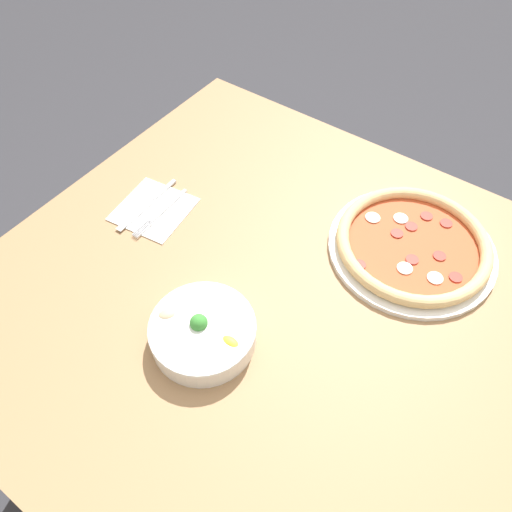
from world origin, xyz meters
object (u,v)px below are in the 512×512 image
(fork, at_px, (162,212))
(pizza, at_px, (413,245))
(bowl, at_px, (202,332))
(knife, at_px, (150,202))

(fork, bearing_deg, pizza, 113.24)
(pizza, xyz_separation_m, fork, (0.49, 0.22, -0.01))
(bowl, distance_m, fork, 0.34)
(pizza, xyz_separation_m, knife, (0.54, 0.22, -0.01))
(bowl, bearing_deg, fork, -34.66)
(fork, height_order, knife, same)
(bowl, xyz_separation_m, fork, (0.28, -0.19, -0.02))
(pizza, height_order, knife, pizza)
(bowl, relative_size, fork, 1.13)
(bowl, distance_m, knife, 0.37)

